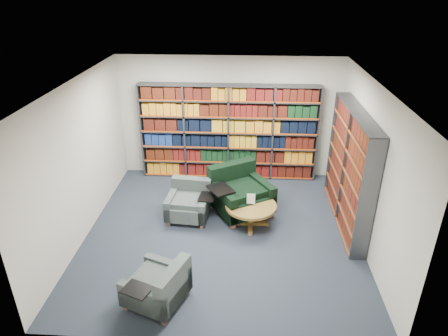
# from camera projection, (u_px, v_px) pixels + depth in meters

# --- Properties ---
(room_shell) EXTENTS (5.02, 5.02, 2.82)m
(room_shell) POSITION_uv_depth(u_px,v_px,m) (222.00, 165.00, 6.87)
(room_shell) COLOR #1B222F
(room_shell) RESTS_ON ground
(bookshelf_back) EXTENTS (4.00, 0.28, 2.20)m
(bookshelf_back) POSITION_uv_depth(u_px,v_px,m) (229.00, 133.00, 9.10)
(bookshelf_back) COLOR #47494F
(bookshelf_back) RESTS_ON ground
(bookshelf_right) EXTENTS (0.28, 2.50, 2.20)m
(bookshelf_right) POSITION_uv_depth(u_px,v_px,m) (350.00, 169.00, 7.41)
(bookshelf_right) COLOR #47494F
(bookshelf_right) RESTS_ON ground
(chair_teal_left) EXTENTS (0.97, 0.87, 0.72)m
(chair_teal_left) POSITION_uv_depth(u_px,v_px,m) (190.00, 203.00, 7.88)
(chair_teal_left) COLOR #052539
(chair_teal_left) RESTS_ON ground
(chair_green_right) EXTENTS (1.41, 1.41, 0.93)m
(chair_green_right) POSITION_uv_depth(u_px,v_px,m) (238.00, 194.00, 8.04)
(chair_green_right) COLOR black
(chair_green_right) RESTS_ON ground
(chair_teal_front) EXTENTS (1.00, 1.04, 0.71)m
(chair_teal_front) POSITION_uv_depth(u_px,v_px,m) (160.00, 288.00, 5.76)
(chair_teal_front) COLOR #052539
(chair_teal_front) RESTS_ON ground
(coffee_table) EXTENTS (0.97, 0.97, 0.68)m
(coffee_table) POSITION_uv_depth(u_px,v_px,m) (251.00, 209.00, 7.54)
(coffee_table) COLOR olive
(coffee_table) RESTS_ON ground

